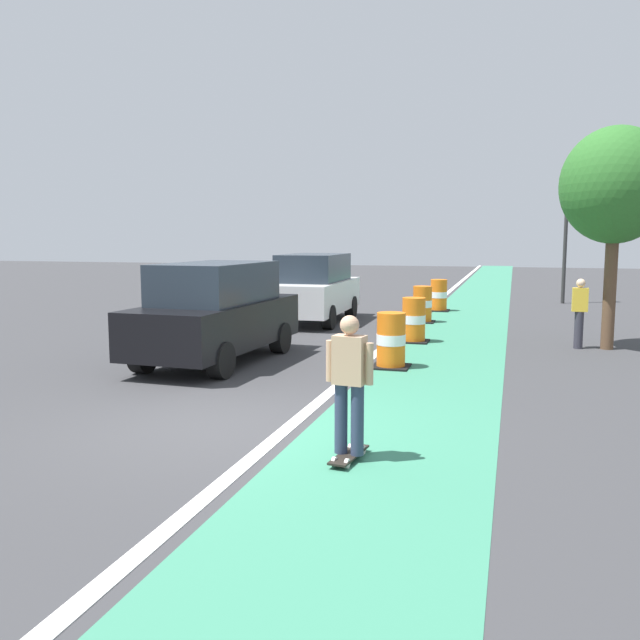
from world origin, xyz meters
TOP-DOWN VIEW (x-y plane):
  - ground_plane at (0.00, 0.00)m, footprint 100.00×100.00m
  - bike_lane_strip at (2.40, 12.00)m, footprint 2.50×80.00m
  - lane_divider_stripe at (0.90, 12.00)m, footprint 0.20×80.00m
  - skateboarder_on_lane at (2.00, -0.90)m, footprint 0.57×0.82m
  - parked_suv_nearest at (-2.04, 4.25)m, footprint 2.08×4.68m
  - parked_suv_second at (-1.98, 10.98)m, footprint 1.98×4.63m
  - traffic_barrel_front at (1.49, 4.67)m, footprint 0.73×0.73m
  - traffic_barrel_mid at (1.45, 7.99)m, footprint 0.73×0.73m
  - traffic_barrel_back at (1.16, 11.82)m, footprint 0.73×0.73m
  - traffic_barrel_far at (1.30, 15.06)m, footprint 0.73×0.73m
  - traffic_light_corner at (5.61, 19.06)m, footprint 0.41×0.32m
  - pedestrian_crossing at (5.24, 8.11)m, footprint 0.34×0.20m
  - street_tree_sidewalk at (5.86, 8.21)m, footprint 2.40×2.40m

SIDE VIEW (x-z plane):
  - ground_plane at x=0.00m, z-range 0.00..0.00m
  - bike_lane_strip at x=2.40m, z-range 0.00..0.01m
  - lane_divider_stripe at x=0.90m, z-range 0.00..0.01m
  - traffic_barrel_front at x=1.49m, z-range -0.01..1.08m
  - traffic_barrel_mid at x=1.45m, z-range -0.01..1.08m
  - traffic_barrel_back at x=1.16m, z-range -0.01..1.08m
  - traffic_barrel_far at x=1.30m, z-range -0.01..1.08m
  - pedestrian_crossing at x=5.24m, z-range 0.06..1.67m
  - skateboarder_on_lane at x=2.00m, z-range 0.07..1.76m
  - parked_suv_nearest at x=-2.04m, z-range 0.02..2.06m
  - parked_suv_second at x=-1.98m, z-range 0.02..2.06m
  - traffic_light_corner at x=5.61m, z-range 0.95..6.05m
  - street_tree_sidewalk at x=5.86m, z-range 1.17..6.17m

